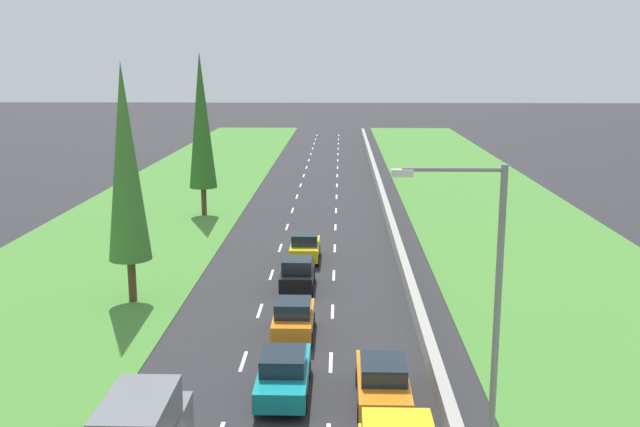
# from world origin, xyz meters

# --- Properties ---
(ground_plane) EXTENTS (300.00, 300.00, 0.00)m
(ground_plane) POSITION_xyz_m (0.00, 60.00, 0.00)
(ground_plane) COLOR #28282B
(ground_plane) RESTS_ON ground
(grass_verge_left) EXTENTS (14.00, 140.00, 0.04)m
(grass_verge_left) POSITION_xyz_m (-12.65, 60.00, 0.02)
(grass_verge_left) COLOR #478433
(grass_verge_left) RESTS_ON ground
(grass_verge_right) EXTENTS (14.00, 140.00, 0.04)m
(grass_verge_right) POSITION_xyz_m (14.35, 60.00, 0.02)
(grass_verge_right) COLOR #478433
(grass_verge_right) RESTS_ON ground
(median_barrier) EXTENTS (0.44, 120.00, 0.85)m
(median_barrier) POSITION_xyz_m (5.70, 60.00, 0.42)
(median_barrier) COLOR #9E9B93
(median_barrier) RESTS_ON ground
(lane_markings) EXTENTS (3.64, 116.00, 0.01)m
(lane_markings) POSITION_xyz_m (0.00, 60.00, 0.01)
(lane_markings) COLOR white
(lane_markings) RESTS_ON ground
(teal_sedan_centre_lane) EXTENTS (1.82, 4.50, 1.64)m
(teal_sedan_centre_lane) POSITION_xyz_m (0.10, 24.12, 0.81)
(teal_sedan_centre_lane) COLOR teal
(teal_sedan_centre_lane) RESTS_ON ground
(orange_hatchback_centre_lane) EXTENTS (1.74, 3.90, 1.72)m
(orange_hatchback_centre_lane) POSITION_xyz_m (0.09, 29.73, 0.84)
(orange_hatchback_centre_lane) COLOR orange
(orange_hatchback_centre_lane) RESTS_ON ground
(black_hatchback_centre_lane) EXTENTS (1.74, 3.90, 1.72)m
(black_hatchback_centre_lane) POSITION_xyz_m (-0.13, 36.45, 0.84)
(black_hatchback_centre_lane) COLOR black
(black_hatchback_centre_lane) RESTS_ON ground
(yellow_hatchback_centre_lane) EXTENTS (1.74, 3.90, 1.72)m
(yellow_hatchback_centre_lane) POSITION_xyz_m (-0.01, 42.06, 0.84)
(yellow_hatchback_centre_lane) COLOR yellow
(yellow_hatchback_centre_lane) RESTS_ON ground
(orange_sedan_right_lane) EXTENTS (1.82, 4.50, 1.64)m
(orange_sedan_right_lane) POSITION_xyz_m (3.61, 23.51, 0.81)
(orange_sedan_right_lane) COLOR orange
(orange_sedan_right_lane) RESTS_ON ground
(poplar_tree_second) EXTENTS (2.10, 2.10, 11.81)m
(poplar_tree_second) POSITION_xyz_m (-8.22, 34.22, 6.96)
(poplar_tree_second) COLOR #4C3823
(poplar_tree_second) RESTS_ON ground
(poplar_tree_third) EXTENTS (2.11, 2.11, 12.48)m
(poplar_tree_third) POSITION_xyz_m (-8.48, 54.92, 7.29)
(poplar_tree_third) COLOR #4C3823
(poplar_tree_third) RESTS_ON ground
(street_light_mast) EXTENTS (3.20, 0.28, 9.00)m
(street_light_mast) POSITION_xyz_m (6.24, 19.72, 5.23)
(street_light_mast) COLOR gray
(street_light_mast) RESTS_ON ground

